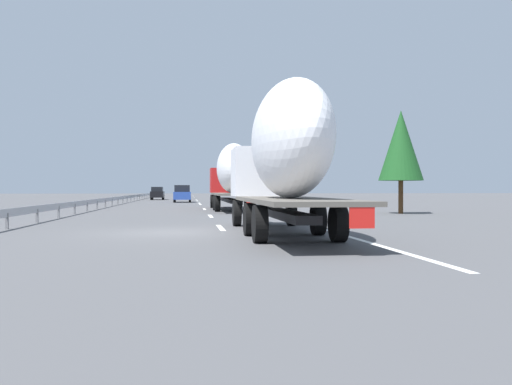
{
  "coord_description": "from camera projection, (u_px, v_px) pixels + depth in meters",
  "views": [
    {
      "loc": [
        -19.07,
        -0.53,
        1.47
      ],
      "look_at": [
        10.93,
        -4.27,
        1.29
      ],
      "focal_mm": 38.92,
      "sensor_mm": 36.0,
      "label": 1
    }
  ],
  "objects": [
    {
      "name": "ground_plane",
      "position": [
        182.0,
        203.0,
        58.56
      ],
      "size": [
        260.0,
        260.0,
        0.0
      ],
      "primitive_type": "plane",
      "color": "#4C4C4F"
    },
    {
      "name": "lane_stripe_0",
      "position": [
        221.0,
        228.0,
        21.08
      ],
      "size": [
        3.2,
        0.2,
        0.01
      ],
      "primitive_type": "cube",
      "color": "white",
      "rests_on": "ground_plane"
    },
    {
      "name": "lane_stripe_1",
      "position": [
        211.0,
        216.0,
        30.14
      ],
      "size": [
        3.2,
        0.2,
        0.01
      ],
      "primitive_type": "cube",
      "color": "white",
      "rests_on": "ground_plane"
    },
    {
      "name": "lane_stripe_2",
      "position": [
        204.0,
        209.0,
        40.79
      ],
      "size": [
        3.2,
        0.2,
        0.01
      ],
      "primitive_type": "cube",
      "color": "white",
      "rests_on": "ground_plane"
    },
    {
      "name": "lane_stripe_3",
      "position": [
        200.0,
        204.0,
        53.18
      ],
      "size": [
        3.2,
        0.2,
        0.01
      ],
      "primitive_type": "cube",
      "color": "white",
      "rests_on": "ground_plane"
    },
    {
      "name": "lane_stripe_4",
      "position": [
        199.0,
        203.0,
        57.78
      ],
      "size": [
        3.2,
        0.2,
        0.01
      ],
      "primitive_type": "cube",
      "color": "white",
      "rests_on": "ground_plane"
    },
    {
      "name": "lane_stripe_5",
      "position": [
        197.0,
        201.0,
        69.06
      ],
      "size": [
        3.2,
        0.2,
        0.01
      ],
      "primitive_type": "cube",
      "color": "white",
      "rests_on": "ground_plane"
    },
    {
      "name": "lane_stripe_6",
      "position": [
        196.0,
        200.0,
        75.32
      ],
      "size": [
        3.2,
        0.2,
        0.01
      ],
      "primitive_type": "cube",
      "color": "white",
      "rests_on": "ground_plane"
    },
    {
      "name": "lane_stripe_7",
      "position": [
        194.0,
        198.0,
        95.9
      ],
      "size": [
        3.2,
        0.2,
        0.01
      ],
      "primitive_type": "cube",
      "color": "white",
      "rests_on": "ground_plane"
    },
    {
      "name": "lane_stripe_8",
      "position": [
        194.0,
        198.0,
        94.74
      ],
      "size": [
        3.2,
        0.2,
        0.01
      ],
      "primitive_type": "cube",
      "color": "white",
      "rests_on": "ground_plane"
    },
    {
      "name": "lane_stripe_9",
      "position": [
        193.0,
        196.0,
        116.25
      ],
      "size": [
        3.2,
        0.2,
        0.01
      ],
      "primitive_type": "cube",
      "color": "white",
      "rests_on": "ground_plane"
    },
    {
      "name": "edge_line_right",
      "position": [
        230.0,
        202.0,
        64.2
      ],
      "size": [
        110.0,
        0.2,
        0.01
      ],
      "primitive_type": "cube",
      "color": "white",
      "rests_on": "ground_plane"
    },
    {
      "name": "truck_lead",
      "position": [
        232.0,
        174.0,
        38.2
      ],
      "size": [
        13.71,
        2.55,
        4.5
      ],
      "color": "#B21919",
      "rests_on": "ground_plane"
    },
    {
      "name": "truck_trailing",
      "position": [
        284.0,
        153.0,
        17.65
      ],
      "size": [
        12.83,
        2.55,
        4.71
      ],
      "color": "silver",
      "rests_on": "ground_plane"
    },
    {
      "name": "car_blue_sedan",
      "position": [
        182.0,
        194.0,
        61.98
      ],
      "size": [
        4.55,
        1.92,
        1.91
      ],
      "color": "#28479E",
      "rests_on": "ground_plane"
    },
    {
      "name": "car_black_suv",
      "position": [
        157.0,
        193.0,
        76.53
      ],
      "size": [
        4.75,
        1.76,
        1.77
      ],
      "color": "black",
      "rests_on": "ground_plane"
    },
    {
      "name": "road_sign",
      "position": [
        243.0,
        182.0,
        60.98
      ],
      "size": [
        0.1,
        0.9,
        3.21
      ],
      "color": "gray",
      "rests_on": "ground_plane"
    },
    {
      "name": "tree_0",
      "position": [
        401.0,
        146.0,
        33.17
      ],
      "size": [
        2.66,
        2.66,
        6.2
      ],
      "color": "#472D19",
      "rests_on": "ground_plane"
    },
    {
      "name": "tree_1",
      "position": [
        247.0,
        175.0,
        84.91
      ],
      "size": [
        2.96,
        2.96,
        5.64
      ],
      "color": "#472D19",
      "rests_on": "ground_plane"
    },
    {
      "name": "tree_2",
      "position": [
        269.0,
        176.0,
        71.82
      ],
      "size": [
        2.6,
        2.6,
        5.21
      ],
      "color": "#472D19",
      "rests_on": "ground_plane"
    },
    {
      "name": "guardrail_median",
      "position": [
        127.0,
        197.0,
        60.79
      ],
      "size": [
        94.0,
        0.1,
        0.76
      ],
      "color": "#9EA0A5",
      "rests_on": "ground_plane"
    }
  ]
}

